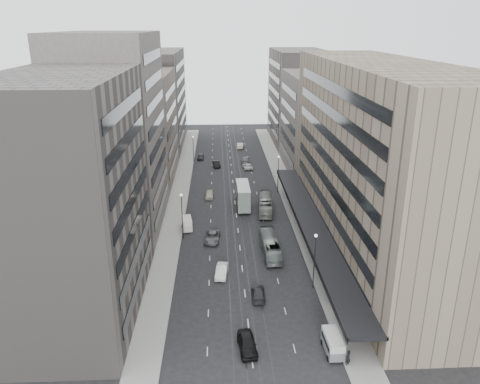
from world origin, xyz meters
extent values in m
plane|color=black|center=(0.00, 0.00, 0.00)|extent=(220.00, 220.00, 0.00)
cube|color=gray|center=(12.00, 37.50, 0.07)|extent=(4.00, 125.00, 0.15)
cube|color=gray|center=(-12.00, 37.50, 0.07)|extent=(4.00, 125.00, 0.15)
cube|color=#7E705C|center=(21.50, 8.00, 15.00)|extent=(15.00, 60.00, 30.00)
cube|color=black|center=(12.00, 8.00, 4.00)|extent=(4.40, 60.00, 0.50)
cube|color=#504C46|center=(21.50, 52.00, 12.00)|extent=(15.00, 28.00, 24.00)
cube|color=#5F5A55|center=(21.50, 82.00, 14.00)|extent=(15.00, 32.00, 28.00)
cube|color=#5F5A55|center=(-21.50, -8.00, 15.00)|extent=(15.00, 28.00, 30.00)
cube|color=#504C46|center=(-21.50, 19.00, 17.00)|extent=(15.00, 26.00, 34.00)
cube|color=#706557|center=(-21.50, 46.00, 12.50)|extent=(15.00, 28.00, 25.00)
cube|color=#5F5A55|center=(-21.50, 79.00, 14.00)|extent=(15.00, 38.00, 28.00)
cylinder|color=#262628|center=(9.70, -5.00, 4.00)|extent=(0.16, 0.16, 8.00)
sphere|color=silver|center=(9.70, -5.00, 8.10)|extent=(0.44, 0.44, 0.44)
cylinder|color=#262628|center=(9.70, 35.00, 4.00)|extent=(0.16, 0.16, 8.00)
sphere|color=silver|center=(9.70, 35.00, 8.10)|extent=(0.44, 0.44, 0.44)
cylinder|color=#262628|center=(-9.70, 12.00, 4.00)|extent=(0.16, 0.16, 8.00)
sphere|color=silver|center=(-9.70, 12.00, 8.10)|extent=(0.44, 0.44, 0.44)
cylinder|color=#262628|center=(-9.70, 55.00, 4.00)|extent=(0.16, 0.16, 8.00)
sphere|color=silver|center=(-9.70, 55.00, 8.10)|extent=(0.44, 0.44, 0.44)
imported|color=slate|center=(4.73, 5.68, 1.47)|extent=(2.72, 10.60, 2.94)
imported|color=gray|center=(5.86, 23.92, 1.48)|extent=(3.50, 10.82, 2.96)
cube|color=slate|center=(1.50, 26.13, 1.62)|extent=(2.52, 8.86, 2.26)
cube|color=slate|center=(1.50, 26.13, 3.73)|extent=(2.47, 8.50, 1.96)
cube|color=silver|center=(1.50, 26.13, 4.77)|extent=(2.52, 8.86, 0.12)
cylinder|color=black|center=(0.30, 22.94, 0.49)|extent=(0.28, 0.98, 0.98)
cylinder|color=black|center=(2.75, 22.96, 0.49)|extent=(0.28, 0.98, 0.98)
cylinder|color=black|center=(0.25, 29.31, 0.49)|extent=(0.28, 0.98, 0.98)
cylinder|color=black|center=(2.70, 29.33, 0.49)|extent=(0.28, 0.98, 0.98)
cube|color=slate|center=(9.20, -18.83, 0.86)|extent=(1.87, 4.24, 1.09)
cube|color=beige|center=(9.20, -18.83, 1.84)|extent=(1.83, 4.16, 0.86)
cylinder|color=black|center=(8.36, -20.24, 0.31)|extent=(0.19, 0.63, 0.62)
cylinder|color=black|center=(10.11, -20.19, 0.31)|extent=(0.19, 0.63, 0.62)
cylinder|color=black|center=(8.29, -17.47, 0.31)|extent=(0.19, 0.63, 0.62)
cylinder|color=black|center=(10.04, -17.42, 0.31)|extent=(0.19, 0.63, 0.62)
cube|color=beige|center=(-9.20, 15.68, 0.85)|extent=(2.13, 3.83, 1.12)
cube|color=silver|center=(-9.20, 15.68, 1.85)|extent=(2.08, 3.76, 0.88)
cylinder|color=black|center=(-9.85, 14.38, 0.29)|extent=(0.24, 0.60, 0.58)
cylinder|color=black|center=(-8.22, 14.60, 0.29)|extent=(0.24, 0.60, 0.58)
cylinder|color=black|center=(-10.18, 16.76, 0.29)|extent=(0.24, 0.60, 0.58)
cylinder|color=black|center=(-8.55, 16.98, 0.29)|extent=(0.24, 0.60, 0.58)
imported|color=black|center=(-0.44, -17.93, 0.84)|extent=(2.43, 5.08, 1.67)
imported|color=white|center=(-3.14, -0.97, 0.76)|extent=(2.16, 4.78, 1.52)
imported|color=#555557|center=(-4.62, 10.85, 0.74)|extent=(2.86, 5.48, 1.47)
imported|color=#252527|center=(1.74, -7.12, 0.67)|extent=(2.12, 4.71, 1.34)
imported|color=#B1AA92|center=(-5.38, 32.17, 0.76)|extent=(1.91, 4.48, 1.51)
imported|color=black|center=(-3.87, 55.27, 0.76)|extent=(2.21, 4.78, 1.52)
imported|color=silver|center=(4.13, 53.17, 0.68)|extent=(2.76, 5.09, 1.36)
imported|color=#5B5A5D|center=(3.91, 58.88, 0.79)|extent=(2.37, 5.48, 1.57)
imported|color=#29292C|center=(-8.17, 62.73, 0.73)|extent=(1.92, 4.36, 1.46)
imported|color=beige|center=(3.32, 74.40, 0.83)|extent=(2.15, 5.14, 1.65)
imported|color=black|center=(10.32, -21.15, 1.09)|extent=(0.82, 0.78, 1.89)
camera|label=1|loc=(-3.42, -62.09, 35.17)|focal=35.00mm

